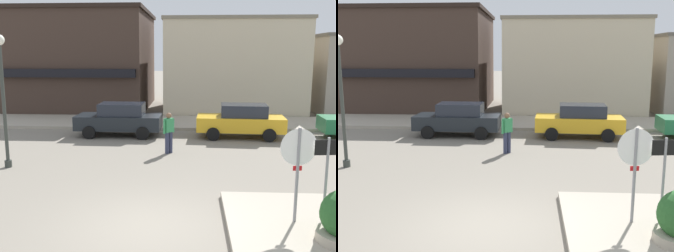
{
  "view_description": "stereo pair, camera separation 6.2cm",
  "coord_description": "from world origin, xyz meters",
  "views": [
    {
      "loc": [
        0.91,
        -8.3,
        3.88
      ],
      "look_at": [
        0.14,
        4.5,
        1.5
      ],
      "focal_mm": 42.0,
      "sensor_mm": 36.0,
      "label": 1
    },
    {
      "loc": [
        0.98,
        -8.3,
        3.88
      ],
      "look_at": [
        0.14,
        4.5,
        1.5
      ],
      "focal_mm": 42.0,
      "sensor_mm": 36.0,
      "label": 2
    }
  ],
  "objects": [
    {
      "name": "ground_plane",
      "position": [
        0.0,
        0.0,
        0.0
      ],
      "size": [
        160.0,
        160.0,
        0.0
      ],
      "primitive_type": "plane",
      "color": "gray"
    },
    {
      "name": "kerb_far",
      "position": [
        0.0,
        13.3,
        0.07
      ],
      "size": [
        80.0,
        4.0,
        0.15
      ],
      "primitive_type": "cube",
      "color": "#A89E8C",
      "rests_on": "ground"
    },
    {
      "name": "stop_sign",
      "position": [
        3.26,
        0.16,
        1.52
      ],
      "size": [
        0.82,
        0.11,
        2.3
      ],
      "color": "gray",
      "rests_on": "ground"
    },
    {
      "name": "one_way_sign",
      "position": [
        3.87,
        0.12,
        1.33
      ],
      "size": [
        0.6,
        0.08,
        2.1
      ],
      "color": "gray",
      "rests_on": "ground"
    },
    {
      "name": "lamp_post",
      "position": [
        -5.4,
        4.45,
        2.96
      ],
      "size": [
        0.36,
        0.36,
        4.54
      ],
      "color": "#333833",
      "rests_on": "ground"
    },
    {
      "name": "parked_car_nearest",
      "position": [
        -2.49,
        9.93,
        0.81
      ],
      "size": [
        4.03,
        1.94,
        1.56
      ],
      "color": "black",
      "rests_on": "ground"
    },
    {
      "name": "parked_car_second",
      "position": [
        3.22,
        9.87,
        0.81
      ],
      "size": [
        4.1,
        2.06,
        1.56
      ],
      "color": "gold",
      "rests_on": "ground"
    },
    {
      "name": "pedestrian_crossing_near",
      "position": [
        0.03,
        6.73,
        0.87
      ],
      "size": [
        0.45,
        0.45,
        1.61
      ],
      "color": "#2D334C",
      "rests_on": "ground"
    },
    {
      "name": "building_corner_shop",
      "position": [
        -6.73,
        19.93,
        3.4
      ],
      "size": [
        9.3,
        9.78,
        6.78
      ],
      "color": "#3D2D26",
      "rests_on": "ground"
    },
    {
      "name": "building_storefront_left_near",
      "position": [
        3.59,
        18.96,
        3.04
      ],
      "size": [
        9.0,
        7.24,
        6.07
      ],
      "color": "beige",
      "rests_on": "ground"
    }
  ]
}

